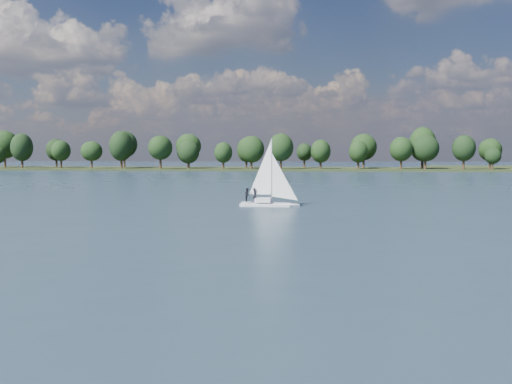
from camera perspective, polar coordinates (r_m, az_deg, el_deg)
ground at (r=118.48m, az=6.74°, el=0.68°), size 700.00×700.00×0.00m
far_shore at (r=230.39m, az=6.48°, el=2.21°), size 660.00×40.00×1.50m
sailboat at (r=70.43m, az=1.01°, el=0.56°), size 6.79×2.23×8.81m
treeline at (r=225.94m, az=7.37°, el=4.24°), size 563.38×73.68×18.38m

